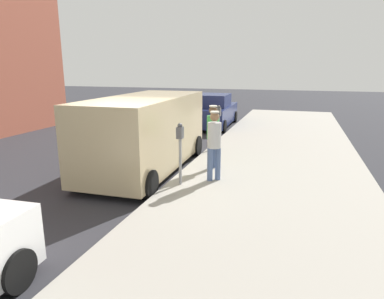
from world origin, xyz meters
The scene contains 8 objects.
ground_plane centered at (0.00, 0.00, 0.00)m, with size 80.00×80.00×0.00m, color #2D2D33.
sidewalk_slab centered at (3.50, 0.00, 0.07)m, with size 5.00×32.00×0.15m, color #9E998E.
parking_meter_near centered at (1.35, 0.13, 1.18)m, with size 0.14×0.18×1.52m.
parking_meter_far centered at (1.35, 4.17, 1.18)m, with size 0.14×0.18×1.52m.
pedestrian_in_gray centered at (2.06, 0.69, 1.17)m, with size 0.34×0.34×1.76m.
pedestrian_in_green centered at (1.77, 1.67, 1.18)m, with size 0.34×0.35×1.79m.
parked_van centered at (-0.15, 1.44, 1.15)m, with size 2.23×5.25×2.15m.
parked_sedan_ahead centered at (-0.17, 9.43, 0.75)m, with size 2.04×4.45×1.65m.
Camera 1 is at (4.01, -7.33, 2.95)m, focal length 31.68 mm.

